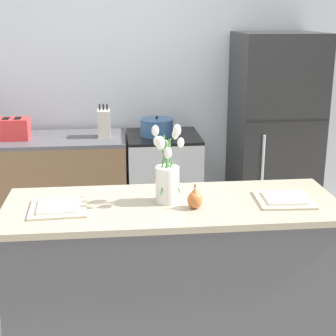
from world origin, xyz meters
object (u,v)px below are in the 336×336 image
object	(u,v)px
plate_setting_right	(284,199)
toaster	(13,129)
stove_range	(163,186)
cooking_pot	(157,127)
refrigerator	(274,137)
plate_setting_left	(58,207)
knife_block	(104,123)
pear_figurine	(195,199)
flower_vase	(167,176)

from	to	relation	value
plate_setting_right	toaster	xyz separation A→B (m)	(-1.71, 1.60, 0.07)
stove_range	cooking_pot	world-z (taller)	cooking_pot
refrigerator	toaster	bearing A→B (deg)	-179.35
plate_setting_right	toaster	size ratio (longest dim) A/B	1.09
plate_setting_left	plate_setting_right	xyz separation A→B (m)	(1.20, 0.00, 0.00)
plate_setting_right	knife_block	bearing A→B (deg)	121.38
pear_figurine	plate_setting_left	world-z (taller)	pear_figurine
refrigerator	cooking_pot	bearing A→B (deg)	-179.38
pear_figurine	toaster	bearing A→B (deg)	126.24
stove_range	plate_setting_right	size ratio (longest dim) A/B	2.98
stove_range	toaster	xyz separation A→B (m)	(-1.21, -0.02, 0.54)
stove_range	toaster	size ratio (longest dim) A/B	3.24
cooking_pot	plate_setting_right	bearing A→B (deg)	-71.10
pear_figurine	knife_block	size ratio (longest dim) A/B	0.49
cooking_pot	knife_block	distance (m)	0.43
pear_figurine	cooking_pot	bearing A→B (deg)	92.02
pear_figurine	plate_setting_left	distance (m)	0.71
plate_setting_right	toaster	world-z (taller)	toaster
refrigerator	cooking_pot	xyz separation A→B (m)	(-1.00, -0.01, 0.11)
flower_vase	knife_block	world-z (taller)	flower_vase
pear_figurine	knife_block	bearing A→B (deg)	106.35
refrigerator	knife_block	distance (m)	1.45
refrigerator	plate_setting_left	distance (m)	2.32
cooking_pot	flower_vase	bearing A→B (deg)	-92.72
pear_figurine	flower_vase	bearing A→B (deg)	141.31
stove_range	cooking_pot	bearing A→B (deg)	-169.34
cooking_pot	knife_block	xyz separation A→B (m)	(-0.43, 0.00, 0.04)
stove_range	flower_vase	xyz separation A→B (m)	(-0.13, -1.58, 0.60)
knife_block	plate_setting_right	bearing A→B (deg)	-58.62
flower_vase	plate_setting_left	xyz separation A→B (m)	(-0.57, -0.05, -0.14)
plate_setting_left	plate_setting_right	bearing A→B (deg)	0.00
plate_setting_right	cooking_pot	world-z (taller)	cooking_pot
plate_setting_right	knife_block	xyz separation A→B (m)	(-0.99, 1.62, 0.10)
knife_block	pear_figurine	bearing A→B (deg)	-73.65
stove_range	pear_figurine	size ratio (longest dim) A/B	6.91
plate_setting_right	knife_block	world-z (taller)	knife_block
stove_range	knife_block	world-z (taller)	knife_block
stove_range	knife_block	size ratio (longest dim) A/B	3.36
cooking_pot	pear_figurine	bearing A→B (deg)	-87.98
pear_figurine	cooking_pot	distance (m)	1.68
stove_range	pear_figurine	world-z (taller)	pear_figurine
pear_figurine	plate_setting_left	xyz separation A→B (m)	(-0.70, 0.06, -0.04)
pear_figurine	cooking_pot	world-z (taller)	cooking_pot
stove_range	plate_setting_right	world-z (taller)	plate_setting_right
flower_vase	knife_block	size ratio (longest dim) A/B	1.57
stove_range	cooking_pot	xyz separation A→B (m)	(-0.05, -0.01, 0.52)
plate_setting_left	cooking_pot	size ratio (longest dim) A/B	1.09
toaster	flower_vase	bearing A→B (deg)	-55.11
refrigerator	pear_figurine	size ratio (longest dim) A/B	13.20
pear_figurine	knife_block	world-z (taller)	knife_block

